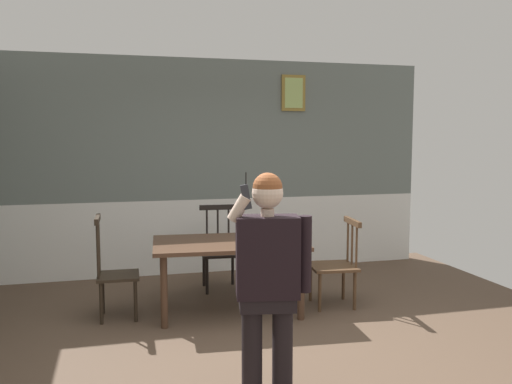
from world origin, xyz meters
TOP-DOWN VIEW (x-y plane):
  - ground_plane at (0.00, 0.00)m, footprint 6.75×6.75m
  - room_back_partition at (0.00, 3.07)m, footprint 6.06×0.17m
  - dining_table at (-0.08, 1.32)m, footprint 1.62×1.08m
  - chair_near_window at (-0.02, 2.19)m, footprint 0.47×0.47m
  - chair_by_doorway at (-1.25, 1.41)m, footprint 0.42×0.42m
  - chair_at_table_head at (1.08, 1.23)m, footprint 0.52×0.52m
  - person_figure at (-0.24, -0.70)m, footprint 0.57×0.30m

SIDE VIEW (x-z plane):
  - ground_plane at x=0.00m, z-range 0.00..0.00m
  - chair_at_table_head at x=1.08m, z-range -0.01..0.93m
  - chair_near_window at x=-0.02m, z-range -0.03..0.97m
  - chair_by_doorway at x=-1.25m, z-range -0.05..1.00m
  - dining_table at x=-0.08m, z-range 0.28..1.03m
  - person_figure at x=-0.24m, z-range 0.11..1.71m
  - room_back_partition at x=0.00m, z-range -0.05..2.80m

